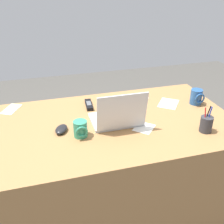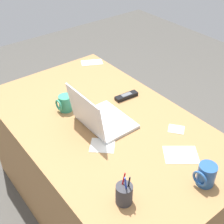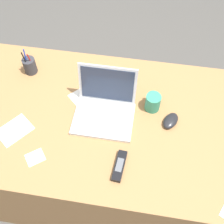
{
  "view_description": "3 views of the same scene",
  "coord_description": "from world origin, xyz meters",
  "px_view_note": "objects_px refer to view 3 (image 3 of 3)",
  "views": [
    {
      "loc": [
        0.44,
        1.46,
        1.59
      ],
      "look_at": [
        0.02,
        -0.03,
        0.78
      ],
      "focal_mm": 43.61,
      "sensor_mm": 36.0,
      "label": 1
    },
    {
      "loc": [
        -1.11,
        0.81,
        1.83
      ],
      "look_at": [
        -0.02,
        -0.04,
        0.8
      ],
      "focal_mm": 49.25,
      "sensor_mm": 36.0,
      "label": 2
    },
    {
      "loc": [
        0.18,
        -0.83,
        2.02
      ],
      "look_at": [
        0.04,
        0.02,
        0.77
      ],
      "focal_mm": 46.55,
      "sensor_mm": 36.0,
      "label": 3
    }
  ],
  "objects_px": {
    "coffee_mug_tall": "(153,102)",
    "cordless_phone": "(119,166)",
    "laptop": "(105,107)",
    "computer_mouse": "(171,121)",
    "pen_holder": "(30,66)"
  },
  "relations": [
    {
      "from": "coffee_mug_tall",
      "to": "pen_holder",
      "type": "distance_m",
      "value": 0.75
    },
    {
      "from": "pen_holder",
      "to": "laptop",
      "type": "bearing_deg",
      "value": -25.03
    },
    {
      "from": "computer_mouse",
      "to": "coffee_mug_tall",
      "type": "bearing_deg",
      "value": 165.67
    },
    {
      "from": "laptop",
      "to": "computer_mouse",
      "type": "distance_m",
      "value": 0.35
    },
    {
      "from": "laptop",
      "to": "computer_mouse",
      "type": "xyz_separation_m",
      "value": [
        0.35,
        -0.01,
        -0.03
      ]
    },
    {
      "from": "coffee_mug_tall",
      "to": "cordless_phone",
      "type": "bearing_deg",
      "value": -108.28
    },
    {
      "from": "coffee_mug_tall",
      "to": "cordless_phone",
      "type": "height_order",
      "value": "coffee_mug_tall"
    },
    {
      "from": "computer_mouse",
      "to": "laptop",
      "type": "bearing_deg",
      "value": -156.17
    },
    {
      "from": "laptop",
      "to": "cordless_phone",
      "type": "xyz_separation_m",
      "value": [
        0.12,
        -0.3,
        -0.04
      ]
    },
    {
      "from": "pen_holder",
      "to": "coffee_mug_tall",
      "type": "bearing_deg",
      "value": -11.41
    },
    {
      "from": "computer_mouse",
      "to": "coffee_mug_tall",
      "type": "relative_size",
      "value": 1.12
    },
    {
      "from": "laptop",
      "to": "pen_holder",
      "type": "height_order",
      "value": "laptop"
    },
    {
      "from": "computer_mouse",
      "to": "cordless_phone",
      "type": "xyz_separation_m",
      "value": [
        -0.23,
        -0.29,
        -0.0
      ]
    },
    {
      "from": "computer_mouse",
      "to": "cordless_phone",
      "type": "bearing_deg",
      "value": -103.19
    },
    {
      "from": "computer_mouse",
      "to": "coffee_mug_tall",
      "type": "height_order",
      "value": "coffee_mug_tall"
    }
  ]
}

